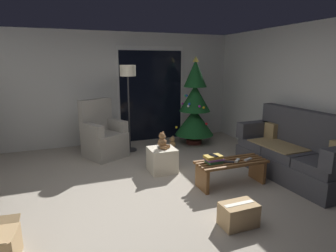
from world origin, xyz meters
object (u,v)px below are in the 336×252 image
(coffee_table, at_px, (231,169))
(remote_graphite, at_px, (229,162))
(ottoman, at_px, (162,160))
(teddy_bear_chestnut, at_px, (163,142))
(cardboard_box_taped_mid_floor, at_px, (238,214))
(remote_white, at_px, (237,160))
(cell_phone, at_px, (214,155))
(book_stack, at_px, (214,159))
(couch, at_px, (295,153))
(christmas_tree, at_px, (195,106))
(floor_lamp, at_px, (128,79))
(remote_silver, at_px, (248,159))
(armchair, at_px, (103,137))
(teddy_bear_honey_by_tree, at_px, (172,144))

(coffee_table, distance_m, remote_graphite, 0.17)
(ottoman, height_order, teddy_bear_chestnut, teddy_bear_chestnut)
(cardboard_box_taped_mid_floor, bearing_deg, remote_white, 57.28)
(cell_phone, bearing_deg, book_stack, 28.09)
(coffee_table, height_order, teddy_bear_chestnut, teddy_bear_chestnut)
(couch, bearing_deg, ottoman, 153.35)
(book_stack, bearing_deg, remote_white, -10.53)
(coffee_table, distance_m, book_stack, 0.35)
(remote_white, relative_size, christmas_tree, 0.08)
(cell_phone, height_order, teddy_bear_chestnut, teddy_bear_chestnut)
(couch, relative_size, floor_lamp, 1.11)
(ottoman, height_order, cardboard_box_taped_mid_floor, ottoman)
(remote_graphite, relative_size, cardboard_box_taped_mid_floor, 0.37)
(coffee_table, relative_size, remote_silver, 7.05)
(remote_graphite, distance_m, armchair, 2.61)
(cell_phone, xyz_separation_m, ottoman, (-0.50, 0.86, -0.30))
(christmas_tree, height_order, teddy_bear_honey_by_tree, christmas_tree)
(coffee_table, relative_size, teddy_bear_honey_by_tree, 3.86)
(couch, height_order, ottoman, couch)
(teddy_bear_honey_by_tree, bearing_deg, armchair, 178.06)
(teddy_bear_honey_by_tree, bearing_deg, coffee_table, -84.93)
(coffee_table, distance_m, cell_phone, 0.39)
(coffee_table, bearing_deg, remote_silver, -13.17)
(couch, height_order, floor_lamp, floor_lamp)
(floor_lamp, distance_m, ottoman, 1.88)
(book_stack, relative_size, ottoman, 0.61)
(book_stack, xyz_separation_m, teddy_bear_honey_by_tree, (0.12, 1.98, -0.32))
(remote_white, height_order, teddy_bear_chestnut, teddy_bear_chestnut)
(coffee_table, xyz_separation_m, cardboard_box_taped_mid_floor, (-0.53, -0.97, -0.12))
(christmas_tree, bearing_deg, teddy_bear_chestnut, -132.89)
(cell_phone, xyz_separation_m, floor_lamp, (-0.75, 2.21, 1.00))
(couch, xyz_separation_m, cardboard_box_taped_mid_floor, (-1.66, -0.88, -0.26))
(floor_lamp, height_order, teddy_bear_chestnut, floor_lamp)
(remote_silver, height_order, teddy_bear_honey_by_tree, remote_silver)
(christmas_tree, bearing_deg, teddy_bear_honey_by_tree, -161.61)
(coffee_table, height_order, remote_graphite, remote_graphite)
(remote_white, xyz_separation_m, book_stack, (-0.36, 0.07, 0.05))
(floor_lamp, distance_m, teddy_bear_chestnut, 1.68)
(remote_graphite, xyz_separation_m, christmas_tree, (0.53, 2.27, 0.47))
(coffee_table, relative_size, cardboard_box_taped_mid_floor, 2.61)
(book_stack, distance_m, cardboard_box_taped_mid_floor, 1.07)
(floor_lamp, relative_size, ottoman, 4.05)
(cardboard_box_taped_mid_floor, bearing_deg, cell_phone, 77.16)
(teddy_bear_chestnut, xyz_separation_m, cardboard_box_taped_mid_floor, (0.27, -1.85, -0.40))
(remote_white, distance_m, christmas_tree, 2.34)
(cell_phone, bearing_deg, cardboard_box_taped_mid_floor, -115.13)
(book_stack, xyz_separation_m, floor_lamp, (-0.76, 2.20, 1.06))
(book_stack, xyz_separation_m, teddy_bear_chestnut, (-0.50, 0.85, 0.09))
(remote_white, xyz_separation_m, floor_lamp, (-1.12, 2.27, 1.11))
(book_stack, bearing_deg, teddy_bear_chestnut, 120.39)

